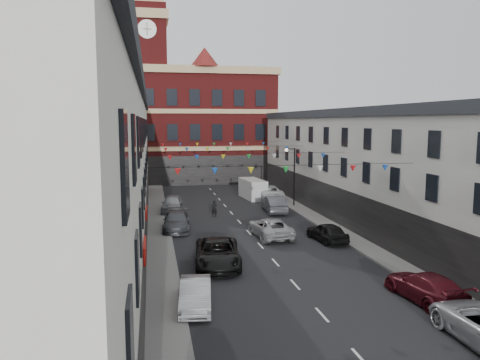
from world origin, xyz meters
TOP-DOWN VIEW (x-y plane):
  - ground at (0.00, 0.00)m, footprint 160.00×160.00m
  - pavement_left at (-6.90, 2.00)m, footprint 1.80×64.00m
  - pavement_right at (6.90, 2.00)m, footprint 1.80×64.00m
  - terrace_left at (-11.78, 1.00)m, footprint 8.40×56.00m
  - terrace_right at (11.78, 1.00)m, footprint 8.40×56.00m
  - civic_building at (0.00, 37.95)m, footprint 20.60×13.30m
  - clock_tower at (-7.50, 35.00)m, footprint 5.60×5.60m
  - distant_hill at (-4.00, 62.00)m, footprint 40.00×14.00m
  - street_lamp at (6.55, 14.00)m, footprint 1.10×0.36m
  - car_left_b at (-5.50, -10.12)m, footprint 1.86×4.19m
  - car_left_c at (-3.60, -4.03)m, footprint 3.21×5.93m
  - car_left_d at (-5.50, 5.79)m, footprint 2.52×5.27m
  - car_left_e at (-5.50, 13.41)m, footprint 2.44×4.99m
  - car_right_c at (5.50, -11.33)m, footprint 2.42×5.00m
  - car_right_d at (4.99, 0.19)m, footprint 2.16×4.27m
  - car_right_e at (4.08, 11.57)m, footprint 2.01×4.99m
  - car_right_f at (5.50, 19.31)m, footprint 2.74×5.62m
  - moving_car at (1.29, 2.29)m, footprint 2.71×5.37m
  - white_van at (3.80, 19.89)m, footprint 2.39×5.07m
  - pedestrian at (-1.82, 10.50)m, footprint 0.64×0.52m

SIDE VIEW (x-z plane):
  - ground at x=0.00m, z-range 0.00..0.00m
  - pavement_left at x=-6.90m, z-range 0.00..0.15m
  - pavement_right at x=6.90m, z-range 0.00..0.15m
  - car_left_b at x=-5.50m, z-range 0.00..1.34m
  - car_right_d at x=4.99m, z-range 0.00..1.40m
  - car_right_c at x=5.50m, z-range 0.00..1.40m
  - moving_car at x=1.29m, z-range 0.00..1.46m
  - car_left_d at x=-5.50m, z-range 0.00..1.48m
  - pedestrian at x=-1.82m, z-range 0.00..1.52m
  - car_right_f at x=5.50m, z-range 0.00..1.54m
  - car_left_c at x=-3.60m, z-range 0.00..1.58m
  - car_right_e at x=4.08m, z-range 0.00..1.61m
  - car_left_e at x=-5.50m, z-range 0.00..1.64m
  - white_van at x=3.80m, z-range 0.00..2.16m
  - street_lamp at x=6.55m, z-range 0.90..6.90m
  - terrace_right at x=11.78m, z-range 0.00..9.70m
  - distant_hill at x=-4.00m, z-range 0.00..10.00m
  - terrace_left at x=-11.78m, z-range 0.00..10.70m
  - civic_building at x=0.00m, z-range -1.11..17.39m
  - clock_tower at x=-7.50m, z-range -0.07..29.93m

